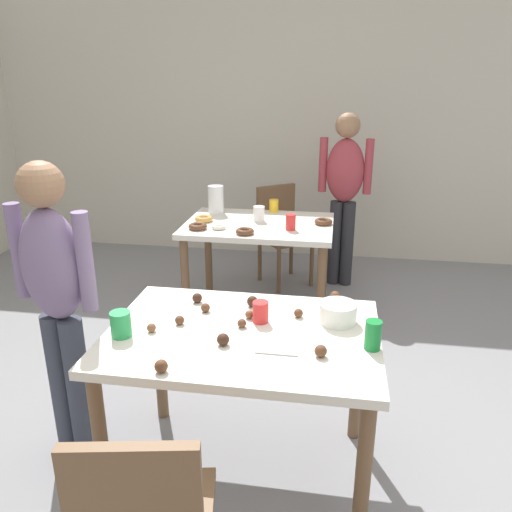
{
  "coord_description": "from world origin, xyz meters",
  "views": [
    {
      "loc": [
        0.35,
        -1.93,
        1.78
      ],
      "look_at": [
        -0.05,
        0.5,
        0.9
      ],
      "focal_mm": 35.36,
      "sensor_mm": 36.0,
      "label": 1
    }
  ],
  "objects_px": {
    "dining_table_near": "(243,352)",
    "person_girl_near": "(56,291)",
    "pitcher_far": "(216,199)",
    "dining_table_far": "(259,237)",
    "person_adult_far": "(344,186)",
    "soda_can": "(373,335)",
    "chair_far_table": "(281,229)",
    "mixing_bowl": "(338,313)"
  },
  "relations": [
    {
      "from": "dining_table_far",
      "to": "pitcher_far",
      "type": "bearing_deg",
      "value": 147.92
    },
    {
      "from": "person_girl_near",
      "to": "soda_can",
      "type": "relative_size",
      "value": 11.91
    },
    {
      "from": "dining_table_near",
      "to": "person_girl_near",
      "type": "distance_m",
      "value": 0.89
    },
    {
      "from": "person_girl_near",
      "to": "pitcher_far",
      "type": "relative_size",
      "value": 6.69
    },
    {
      "from": "chair_far_table",
      "to": "person_girl_near",
      "type": "distance_m",
      "value": 2.54
    },
    {
      "from": "dining_table_far",
      "to": "pitcher_far",
      "type": "xyz_separation_m",
      "value": [
        -0.38,
        0.24,
        0.21
      ]
    },
    {
      "from": "soda_can",
      "to": "pitcher_far",
      "type": "bearing_deg",
      "value": 119.35
    },
    {
      "from": "dining_table_far",
      "to": "person_adult_far",
      "type": "relative_size",
      "value": 0.73
    },
    {
      "from": "person_girl_near",
      "to": "soda_can",
      "type": "bearing_deg",
      "value": -3.43
    },
    {
      "from": "person_adult_far",
      "to": "pitcher_far",
      "type": "xyz_separation_m",
      "value": [
        -1.01,
        -0.5,
        -0.04
      ]
    },
    {
      "from": "dining_table_near",
      "to": "person_girl_near",
      "type": "relative_size",
      "value": 0.8
    },
    {
      "from": "person_girl_near",
      "to": "person_adult_far",
      "type": "bearing_deg",
      "value": 61.85
    },
    {
      "from": "chair_far_table",
      "to": "person_girl_near",
      "type": "height_order",
      "value": "person_girl_near"
    },
    {
      "from": "dining_table_near",
      "to": "soda_can",
      "type": "relative_size",
      "value": 9.5
    },
    {
      "from": "dining_table_near",
      "to": "person_girl_near",
      "type": "bearing_deg",
      "value": 178.25
    },
    {
      "from": "dining_table_far",
      "to": "person_adult_far",
      "type": "bearing_deg",
      "value": 50.18
    },
    {
      "from": "person_girl_near",
      "to": "soda_can",
      "type": "height_order",
      "value": "person_girl_near"
    },
    {
      "from": "chair_far_table",
      "to": "person_adult_far",
      "type": "relative_size",
      "value": 0.58
    },
    {
      "from": "dining_table_far",
      "to": "pitcher_far",
      "type": "relative_size",
      "value": 5.03
    },
    {
      "from": "mixing_bowl",
      "to": "pitcher_far",
      "type": "distance_m",
      "value": 2.02
    },
    {
      "from": "person_adult_far",
      "to": "soda_can",
      "type": "xyz_separation_m",
      "value": [
        0.11,
        -2.49,
        -0.09
      ]
    },
    {
      "from": "dining_table_far",
      "to": "mixing_bowl",
      "type": "height_order",
      "value": "mixing_bowl"
    },
    {
      "from": "person_adult_far",
      "to": "soda_can",
      "type": "relative_size",
      "value": 12.32
    },
    {
      "from": "dining_table_far",
      "to": "pitcher_far",
      "type": "distance_m",
      "value": 0.5
    },
    {
      "from": "dining_table_near",
      "to": "dining_table_far",
      "type": "distance_m",
      "value": 1.7
    },
    {
      "from": "dining_table_near",
      "to": "dining_table_far",
      "type": "xyz_separation_m",
      "value": [
        -0.19,
        1.69,
        -0.01
      ]
    },
    {
      "from": "dining_table_near",
      "to": "mixing_bowl",
      "type": "distance_m",
      "value": 0.45
    },
    {
      "from": "soda_can",
      "to": "pitcher_far",
      "type": "height_order",
      "value": "pitcher_far"
    },
    {
      "from": "dining_table_near",
      "to": "soda_can",
      "type": "distance_m",
      "value": 0.56
    },
    {
      "from": "mixing_bowl",
      "to": "soda_can",
      "type": "distance_m",
      "value": 0.26
    },
    {
      "from": "person_girl_near",
      "to": "pitcher_far",
      "type": "distance_m",
      "value": 1.92
    },
    {
      "from": "dining_table_far",
      "to": "soda_can",
      "type": "relative_size",
      "value": 8.95
    },
    {
      "from": "person_girl_near",
      "to": "person_adult_far",
      "type": "xyz_separation_m",
      "value": [
        1.29,
        2.41,
        0.03
      ]
    },
    {
      "from": "dining_table_near",
      "to": "soda_can",
      "type": "height_order",
      "value": "soda_can"
    },
    {
      "from": "mixing_bowl",
      "to": "person_adult_far",
      "type": "bearing_deg",
      "value": 89.29
    },
    {
      "from": "dining_table_near",
      "to": "dining_table_far",
      "type": "height_order",
      "value": "same"
    },
    {
      "from": "chair_far_table",
      "to": "person_adult_far",
      "type": "distance_m",
      "value": 0.67
    },
    {
      "from": "person_adult_far",
      "to": "mixing_bowl",
      "type": "xyz_separation_m",
      "value": [
        -0.03,
        -2.27,
        -0.11
      ]
    },
    {
      "from": "dining_table_far",
      "to": "soda_can",
      "type": "distance_m",
      "value": 1.9
    },
    {
      "from": "dining_table_near",
      "to": "person_adult_far",
      "type": "height_order",
      "value": "person_adult_far"
    },
    {
      "from": "dining_table_near",
      "to": "chair_far_table",
      "type": "xyz_separation_m",
      "value": [
        -0.11,
        2.42,
        -0.15
      ]
    },
    {
      "from": "dining_table_far",
      "to": "pitcher_far",
      "type": "height_order",
      "value": "pitcher_far"
    }
  ]
}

